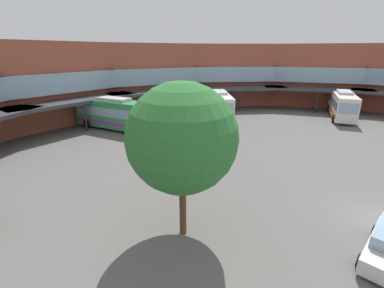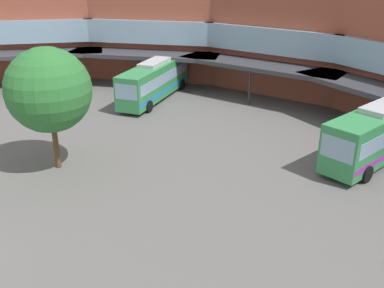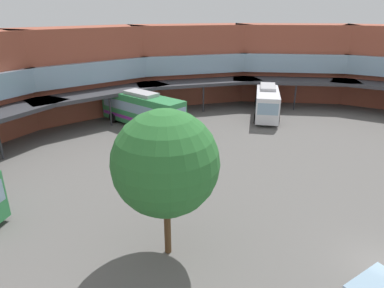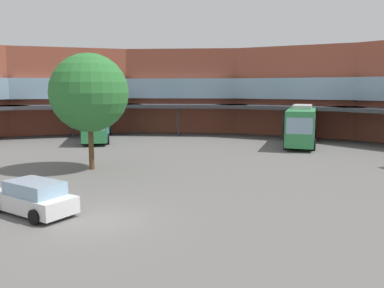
% 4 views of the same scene
% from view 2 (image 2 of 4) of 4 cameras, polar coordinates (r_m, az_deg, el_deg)
% --- Properties ---
extents(station_building, '(80.06, 49.44, 10.45)m').
position_cam_2_polar(station_building, '(27.32, 10.26, 6.41)').
color(station_building, '#9E4C38').
rests_on(station_building, ground).
extents(bus_1, '(9.18, 10.85, 3.82)m').
position_cam_2_polar(bus_1, '(43.45, -4.87, 8.40)').
color(bus_1, '#338C4C').
rests_on(bus_1, ground).
extents(bus_3, '(4.47, 11.43, 3.98)m').
position_cam_2_polar(bus_3, '(32.45, 23.45, 1.46)').
color(bus_3, '#338C4C').
rests_on(bus_3, ground).
extents(plaza_tree, '(5.41, 5.41, 8.07)m').
position_cam_2_polar(plaza_tree, '(28.84, -18.28, 6.69)').
color(plaza_tree, brown).
rests_on(plaza_tree, ground).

